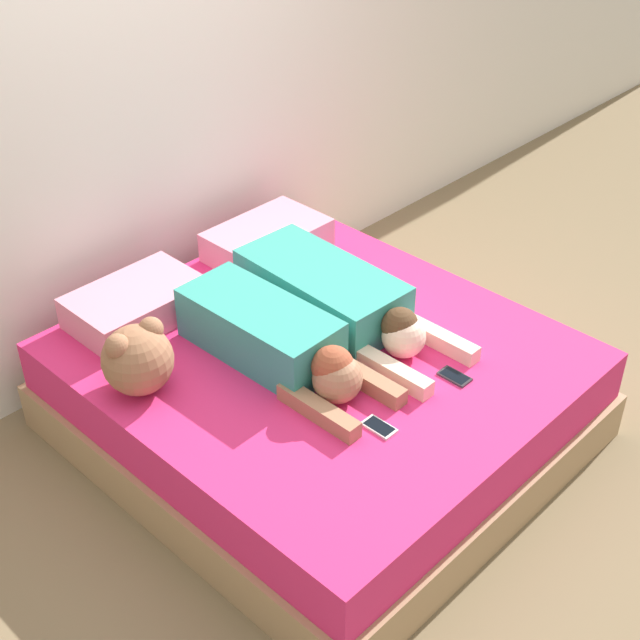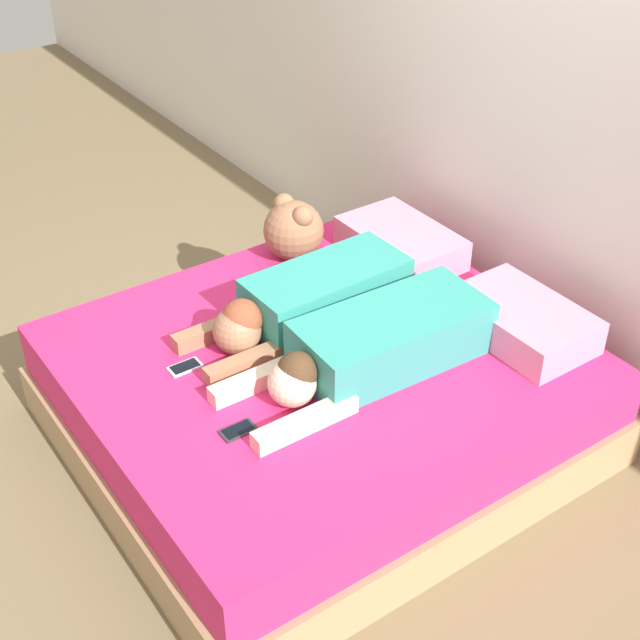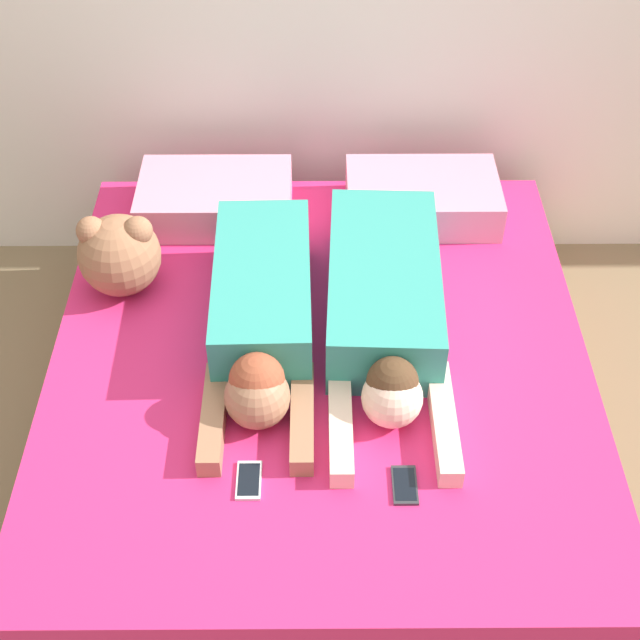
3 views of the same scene
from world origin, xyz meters
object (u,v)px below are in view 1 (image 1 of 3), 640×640
Objects in this scene: person_right at (336,298)px; plush_toy at (137,358)px; cell_phone_right at (455,376)px; bed at (320,391)px; cell_phone_left at (379,427)px; pillow_head_left at (137,304)px; pillow_head_right at (267,240)px; person_left at (278,341)px.

plush_toy is at bearing 166.28° from person_right.
bed is at bearing 114.27° from cell_phone_right.
cell_phone_left is (-0.21, -0.52, 0.24)m from bed.
pillow_head_left is 4.36× the size of cell_phone_left.
bed is at bearing -118.02° from pillow_head_right.
plush_toy is at bearing 154.45° from bed.
person_left reaches higher than person_right.
bed is at bearing -61.98° from pillow_head_left.
person_left is at bearing -28.40° from plush_toy.
cell_phone_left reaches higher than bed.
cell_phone_left is at bearing -60.25° from plush_toy.
cell_phone_left is 0.99m from plush_toy.
person_left reaches higher than pillow_head_right.
pillow_head_right is 0.57× the size of person_left.
person_right reaches higher than cell_phone_left.
cell_phone_right is 1.28m from plush_toy.
pillow_head_right is at bearing 74.04° from person_right.
person_right is (0.62, -0.64, 0.03)m from pillow_head_left.
person_left reaches higher than bed.
bed is 6.60× the size of plush_toy.
plush_toy is (-0.50, 0.27, 0.04)m from person_left.
plush_toy is (-1.09, -0.42, 0.08)m from pillow_head_right.
pillow_head_left is 1.00× the size of pillow_head_right.
person_right is (0.22, 0.11, 0.34)m from bed.
pillow_head_right is 0.67m from person_right.
person_right is 0.65m from cell_phone_right.
person_left is (-0.19, 0.06, 0.35)m from bed.
person_left is 7.70× the size of cell_phone_right.
pillow_head_left reaches higher than cell_phone_left.
person_right is at bearing -105.96° from pillow_head_right.
pillow_head_left reaches higher than cell_phone_right.
person_left is (0.21, -0.69, 0.04)m from pillow_head_left.
plush_toy reaches higher than person_right.
pillow_head_right is 1.17m from plush_toy.
bed is 0.61m from cell_phone_left.
pillow_head_left is 0.80m from pillow_head_right.
person_left is at bearing -173.04° from person_right.
pillow_head_left is 1.28m from cell_phone_left.
person_right is 8.59× the size of cell_phone_right.
pillow_head_right is (0.80, 0.00, 0.00)m from pillow_head_left.
bed is 0.90m from pillow_head_right.
person_left is 0.90× the size of person_right.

